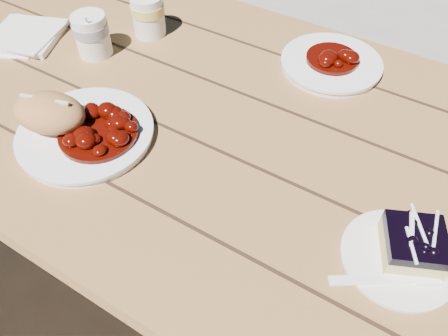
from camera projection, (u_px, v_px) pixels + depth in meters
The scene contains 14 objects.
ground at pixel (216, 286), 1.42m from camera, with size 60.00×60.00×0.00m, color gray.
picnic_table at pixel (213, 167), 0.97m from camera, with size 2.00×1.55×0.75m.
main_plate at pixel (86, 134), 0.80m from camera, with size 0.24×0.24×0.02m, color white.
goulash_stew at pixel (97, 127), 0.77m from camera, with size 0.14×0.14×0.04m, color #420702, non-canonical shape.
bread_roll at pixel (49, 113), 0.77m from camera, with size 0.13×0.09×0.07m, color #B47945.
dessert_plate at pixel (398, 259), 0.63m from camera, with size 0.16×0.16×0.01m, color white.
blueberry_cake at pixel (414, 244), 0.62m from camera, with size 0.11×0.11×0.05m.
fork_dessert at pixel (373, 279), 0.60m from camera, with size 0.03×0.16×0.01m, color white, non-canonical shape.
coffee_cup at pixel (92, 35), 0.94m from camera, with size 0.07×0.07×0.09m, color white.
napkin_stack at pixel (26, 36), 1.01m from camera, with size 0.15×0.15×0.01m, color white.
fork_table at pixel (2, 56), 0.97m from camera, with size 0.03×0.16×0.01m, color white, non-canonical shape.
second_plate at pixel (331, 64), 0.94m from camera, with size 0.21×0.21×0.02m, color white.
second_stew at pixel (334, 52), 0.92m from camera, with size 0.11×0.11×0.04m, color #420702, non-canonical shape.
second_cup at pixel (148, 15), 1.00m from camera, with size 0.07×0.07×0.09m, color white.
Camera 1 is at (0.35, -0.53, 1.32)m, focal length 35.00 mm.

